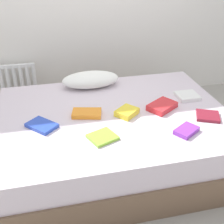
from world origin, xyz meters
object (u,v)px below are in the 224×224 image
at_px(textbook_purple, 186,131).
at_px(textbook_red, 162,106).
at_px(textbook_orange, 87,113).
at_px(textbook_maroon, 208,116).
at_px(textbook_yellow, 127,112).
at_px(bed, 113,137).
at_px(pillow, 91,80).
at_px(textbook_blue, 42,125).
at_px(textbook_lime, 103,137).
at_px(textbook_white, 187,96).
at_px(radiator, 12,84).

relative_size(textbook_purple, textbook_red, 0.76).
bearing_deg(textbook_orange, textbook_maroon, -1.38).
height_order(textbook_red, textbook_orange, textbook_red).
bearing_deg(textbook_yellow, bed, 111.75).
height_order(textbook_maroon, textbook_red, textbook_red).
distance_m(pillow, textbook_blue, 0.83).
bearing_deg(bed, textbook_red, -3.43).
height_order(textbook_purple, textbook_lime, textbook_purple).
height_order(bed, textbook_maroon, textbook_maroon).
bearing_deg(textbook_yellow, textbook_white, -24.58).
relative_size(bed, textbook_blue, 8.81).
bearing_deg(pillow, textbook_white, -28.04).
relative_size(textbook_yellow, textbook_white, 0.90).
distance_m(textbook_yellow, textbook_orange, 0.34).
relative_size(textbook_orange, textbook_lime, 1.26).
bearing_deg(textbook_orange, textbook_red, 10.36).
relative_size(pillow, textbook_purple, 3.01).
xyz_separation_m(radiator, textbook_white, (1.66, -1.08, 0.19)).
relative_size(bed, textbook_lime, 10.48).
relative_size(textbook_orange, textbook_white, 1.22).
bearing_deg(textbook_lime, pillow, 63.81).
height_order(textbook_blue, textbook_orange, textbook_orange).
distance_m(bed, textbook_yellow, 0.30).
distance_m(pillow, textbook_red, 0.80).
height_order(radiator, textbook_blue, radiator).
bearing_deg(pillow, textbook_red, -48.21).
relative_size(radiator, textbook_white, 2.83).
bearing_deg(textbook_maroon, textbook_purple, -123.54).
relative_size(textbook_lime, textbook_white, 0.96).
bearing_deg(textbook_maroon, textbook_white, 116.03).
height_order(textbook_maroon, textbook_orange, textbook_orange).
height_order(bed, textbook_purple, textbook_purple).
bearing_deg(textbook_purple, pillow, 87.42).
height_order(textbook_blue, textbook_red, textbook_red).
bearing_deg(pillow, radiator, 142.56).
distance_m(pillow, textbook_white, 0.95).
distance_m(textbook_maroon, textbook_lime, 0.92).
distance_m(textbook_maroon, textbook_yellow, 0.67).
xyz_separation_m(textbook_purple, textbook_lime, (-0.64, 0.07, -0.01)).
xyz_separation_m(bed, textbook_yellow, (0.10, -0.06, 0.28)).
height_order(bed, textbook_yellow, textbook_yellow).
relative_size(pillow, textbook_white, 2.86).
xyz_separation_m(textbook_blue, textbook_white, (1.33, 0.21, 0.00)).
xyz_separation_m(pillow, textbook_blue, (-0.50, -0.66, -0.06)).
relative_size(radiator, pillow, 0.99).
bearing_deg(textbook_orange, textbook_lime, -66.79).
bearing_deg(textbook_purple, radiator, 98.06).
distance_m(bed, radiator, 1.52).
relative_size(radiator, textbook_purple, 2.99).
distance_m(pillow, textbook_maroon, 1.18).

